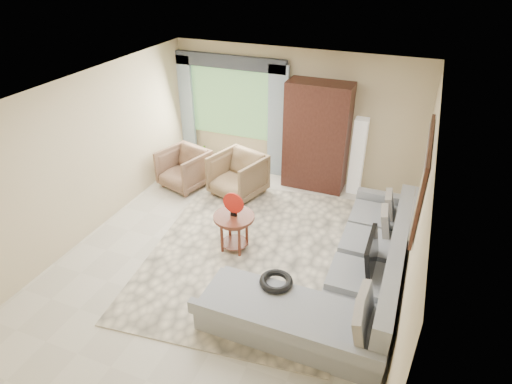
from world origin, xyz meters
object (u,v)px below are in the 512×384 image
at_px(tv_screen, 372,253).
at_px(coffee_table, 234,232).
at_px(armchair_right, 238,175).
at_px(potted_plant, 202,155).
at_px(sectional_sofa, 346,280).
at_px(floor_lamp, 358,156).
at_px(armoire, 317,137).
at_px(armchair_left, 184,169).

relative_size(tv_screen, coffee_table, 1.16).
distance_m(coffee_table, armchair_right, 1.73).
bearing_deg(coffee_table, potted_plant, 127.78).
xyz_separation_m(sectional_sofa, potted_plant, (-3.68, 2.76, 0.00)).
xyz_separation_m(tv_screen, floor_lamp, (-0.70, 2.82, 0.03)).
distance_m(coffee_table, potted_plant, 3.00).
height_order(coffee_table, armoire, armoire).
bearing_deg(armchair_right, tv_screen, -16.46).
height_order(armchair_right, potted_plant, armchair_right).
relative_size(tv_screen, armchair_left, 0.87).
relative_size(coffee_table, armchair_left, 0.75).
bearing_deg(sectional_sofa, coffee_table, 168.14).
xyz_separation_m(armchair_right, floor_lamp, (2.06, 0.97, 0.34)).
bearing_deg(potted_plant, coffee_table, -52.22).
relative_size(armchair_right, armoire, 0.43).
bearing_deg(coffee_table, sectional_sofa, -11.86).
relative_size(tv_screen, floor_lamp, 0.49).
distance_m(sectional_sofa, armchair_right, 3.20).
relative_size(sectional_sofa, armchair_left, 4.08).
bearing_deg(armchair_right, coffee_table, -50.43).
relative_size(tv_screen, armchair_right, 0.82).
distance_m(armoire, floor_lamp, 0.86).
relative_size(tv_screen, potted_plant, 1.30).
distance_m(sectional_sofa, potted_plant, 4.60).
xyz_separation_m(tv_screen, armchair_left, (-3.88, 1.76, -0.33)).
height_order(potted_plant, floor_lamp, floor_lamp).
distance_m(tv_screen, armchair_left, 4.28).
xyz_separation_m(sectional_sofa, coffee_table, (-1.84, 0.39, 0.05)).
xyz_separation_m(coffee_table, armchair_right, (-0.65, 1.61, 0.08)).
bearing_deg(armchair_right, sectional_sofa, -21.18).
height_order(tv_screen, potted_plant, tv_screen).
height_order(potted_plant, armoire, armoire).
height_order(armoire, floor_lamp, armoire).
distance_m(armchair_right, floor_lamp, 2.30).
relative_size(armchair_left, potted_plant, 1.49).
height_order(sectional_sofa, armchair_right, sectional_sofa).
relative_size(potted_plant, armoire, 0.27).
relative_size(coffee_table, potted_plant, 1.12).
bearing_deg(armchair_left, tv_screen, -8.15).
height_order(coffee_table, potted_plant, coffee_table).
bearing_deg(armchair_left, armoire, 38.99).
xyz_separation_m(sectional_sofa, tv_screen, (0.27, 0.14, 0.44)).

